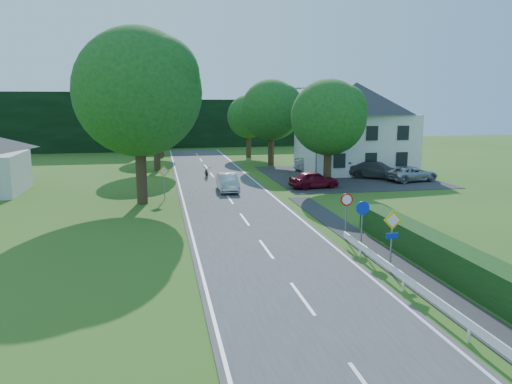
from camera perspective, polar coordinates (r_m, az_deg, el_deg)
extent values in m
cube|color=#3E3E41|center=(31.15, -1.94, -2.34)|extent=(7.00, 80.00, 0.04)
cube|color=#262528|center=(16.92, 26.31, -14.75)|extent=(1.50, 44.00, 0.04)
cube|color=#262528|center=(46.67, 10.17, 1.80)|extent=(14.00, 16.00, 0.04)
cube|color=white|center=(30.81, -7.92, -2.53)|extent=(0.12, 80.00, 0.01)
cube|color=white|center=(31.81, 3.85, -2.04)|extent=(0.12, 80.00, 0.01)
cube|color=black|center=(77.14, -1.51, 7.92)|extent=(30.00, 5.00, 7.00)
cube|color=silver|center=(49.86, 11.18, 5.53)|extent=(10.00, 8.00, 5.60)
pyramid|color=#242429|center=(49.69, 11.36, 10.47)|extent=(10.60, 8.40, 3.00)
cylinder|color=gray|center=(42.15, 6.97, 6.42)|extent=(0.16, 0.16, 8.00)
cylinder|color=gray|center=(41.82, 6.02, 11.75)|extent=(1.70, 0.10, 0.10)
cube|color=gray|center=(41.57, 4.81, 11.71)|extent=(0.50, 0.18, 0.12)
cylinder|color=gray|center=(20.96, 15.19, -5.75)|extent=(0.07, 0.07, 2.40)
cube|color=yellow|center=(20.68, 15.36, -3.11)|extent=(0.78, 0.04, 0.78)
cube|color=white|center=(20.68, 15.36, -3.11)|extent=(0.57, 0.05, 0.57)
cube|color=#0C2FC2|center=(20.84, 15.28, -4.85)|extent=(0.50, 0.04, 0.22)
cylinder|color=gray|center=(23.61, 11.99, -4.04)|extent=(0.07, 0.07, 2.20)
cylinder|color=#0C2FC2|center=(23.36, 12.10, -1.80)|extent=(0.64, 0.04, 0.64)
cylinder|color=gray|center=(25.40, 10.23, -2.95)|extent=(0.07, 0.07, 2.20)
cylinder|color=red|center=(25.17, 10.33, -0.86)|extent=(0.64, 0.04, 0.64)
cylinder|color=white|center=(25.16, 10.34, -0.87)|extent=(0.48, 0.04, 0.48)
cylinder|color=gray|center=(35.48, -10.44, 0.85)|extent=(0.07, 0.07, 2.20)
cube|color=yellow|center=(35.31, -10.49, 2.36)|extent=(0.78, 0.04, 0.78)
cube|color=white|center=(35.31, -10.49, 2.36)|extent=(0.57, 0.05, 0.57)
imported|color=silver|center=(38.21, -3.25, 1.09)|extent=(1.50, 4.08, 1.33)
imported|color=black|center=(44.92, -5.67, 2.26)|extent=(0.69, 1.94, 1.02)
imported|color=maroon|center=(39.80, 6.64, 1.42)|extent=(4.16, 2.19, 1.35)
imported|color=#B2B2B7|center=(49.39, 7.12, 3.29)|extent=(5.03, 3.14, 1.57)
imported|color=#46474A|center=(45.84, 13.72, 2.46)|extent=(5.25, 4.68, 1.46)
imported|color=#ACAEB3|center=(44.99, 17.42, 2.00)|extent=(4.89, 2.95, 1.27)
imported|color=red|center=(48.17, 8.64, 3.28)|extent=(2.13, 2.17, 1.91)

